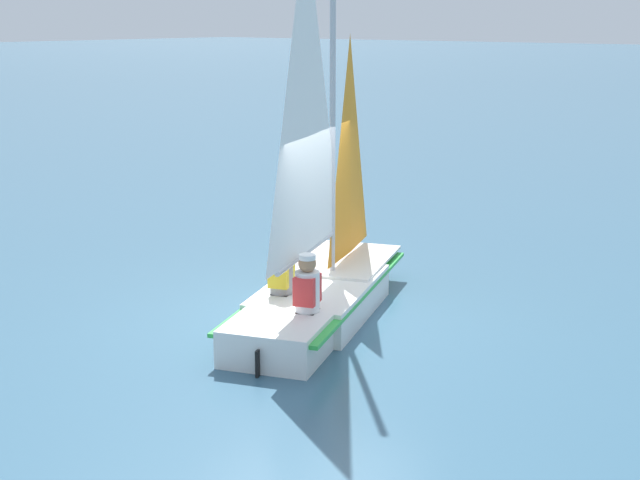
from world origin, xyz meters
name	(u,v)px	position (x,y,z in m)	size (l,w,h in m)	color
ground_plane	(320,315)	(0.00, 0.00, 0.00)	(260.00, 260.00, 0.00)	#38607A
sailboat_main	(319,262)	(0.02, 0.01, 0.76)	(4.50, 2.75, 5.24)	white
sailor_helm	(282,281)	(0.65, -0.11, 0.62)	(0.41, 0.39, 1.16)	black
sailor_crew	(307,297)	(1.01, 0.61, 0.63)	(0.41, 0.39, 1.16)	black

